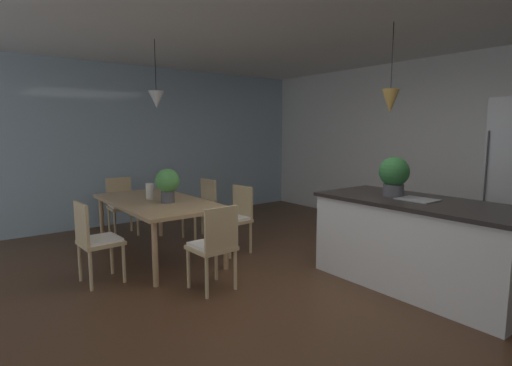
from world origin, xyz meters
name	(u,v)px	position (x,y,z in m)	size (l,w,h in m)	color
ground_plane	(304,295)	(0.00, 0.00, -0.02)	(10.00, 8.40, 0.04)	#4C301E
ceiling_slab	(309,0)	(0.00, 0.00, 2.76)	(10.00, 8.40, 0.12)	silver
wall_back_kitchen	(468,148)	(0.00, 3.26, 1.35)	(10.00, 0.12, 2.70)	silver
window_wall_left_glazing	(143,144)	(-4.06, 0.00, 1.35)	(0.06, 8.40, 2.70)	#9EB7C6
dining_table	(157,205)	(-1.95, -0.67, 0.67)	(1.98, 1.02, 0.73)	tan
chair_near_right	(96,239)	(-1.50, -1.55, 0.47)	(0.42, 0.42, 0.87)	tan
chair_window_end	(122,204)	(-3.31, -0.67, 0.47)	(0.42, 0.42, 0.87)	tan
chair_far_left	(201,206)	(-2.40, 0.21, 0.47)	(0.42, 0.42, 0.87)	tan
chair_far_right	(235,217)	(-1.51, 0.21, 0.47)	(0.43, 0.43, 0.87)	tan
chair_kitchen_end	(214,244)	(-0.59, -0.67, 0.47)	(0.42, 0.42, 0.87)	tan
kitchen_island	(418,243)	(0.58, 1.04, 0.46)	(2.06, 0.94, 0.91)	silver
pendant_over_table	(156,99)	(-2.03, -0.60, 1.98)	(0.19, 0.19, 0.83)	black
pendant_over_island_main	(390,101)	(0.18, 1.04, 1.90)	(0.18, 0.18, 0.93)	black
potted_plant_on_island	(394,175)	(0.27, 1.04, 1.13)	(0.32, 0.32, 0.42)	#4C4C51
potted_plant_on_table	(167,183)	(-1.73, -0.63, 0.97)	(0.29, 0.29, 0.41)	#4C4C51
vase_on_dining_table	(150,191)	(-2.13, -0.69, 0.83)	(0.10, 0.10, 0.20)	silver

